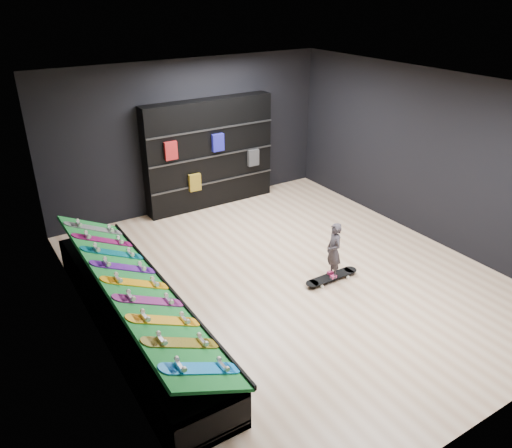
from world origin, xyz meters
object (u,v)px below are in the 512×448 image
display_rack (135,315)px  child (333,261)px  floor_skateboard (332,278)px  back_shelving (209,154)px

display_rack → child: (3.06, -0.45, 0.11)m
display_rack → floor_skateboard: (3.06, -0.45, -0.20)m
floor_skateboard → child: 0.32m
child → back_shelving: bearing=-161.0°
display_rack → back_shelving: 4.48m
floor_skateboard → display_rack: bearing=172.0°
floor_skateboard → child: bearing=0.0°
display_rack → floor_skateboard: size_ratio=4.59×
display_rack → child: size_ratio=8.20×
back_shelving → child: 3.85m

